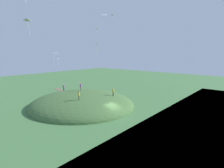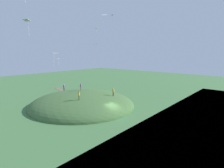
{
  "view_description": "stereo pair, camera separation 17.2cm",
  "coord_description": "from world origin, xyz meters",
  "views": [
    {
      "loc": [
        -21.37,
        25.92,
        11.85
      ],
      "look_at": [
        1.43,
        -1.22,
        5.77
      ],
      "focal_mm": 29.3,
      "sensor_mm": 36.0,
      "label": 1
    },
    {
      "loc": [
        -21.5,
        25.81,
        11.85
      ],
      "look_at": [
        1.43,
        -1.22,
        5.77
      ],
      "focal_mm": 29.3,
      "sensor_mm": 36.0,
      "label": 2
    }
  ],
  "objects": [
    {
      "name": "kite_3",
      "position": [
        19.07,
        -0.92,
        10.18
      ],
      "size": [
        0.79,
        0.67,
        1.77
      ],
      "color": "white"
    },
    {
      "name": "grass_hill",
      "position": [
        9.8,
        -0.53,
        0.0
      ],
      "size": [
        23.87,
        23.23,
        6.06
      ],
      "primitive_type": "ellipsoid",
      "color": "#3F6433",
      "rests_on": "ground_plane"
    },
    {
      "name": "kite_12",
      "position": [
        7.27,
        -5.35,
        20.05
      ],
      "size": [
        1.41,
        1.26,
        1.94
      ],
      "color": "white"
    },
    {
      "name": "kite_10",
      "position": [
        5.62,
        8.71,
        11.7
      ],
      "size": [
        1.08,
        1.29,
        2.13
      ],
      "color": "white"
    },
    {
      "name": "ground_plane",
      "position": [
        0.0,
        0.0,
        0.0
      ],
      "size": [
        160.0,
        160.0,
        0.0
      ],
      "primitive_type": "plane",
      "color": "#416F3D"
    },
    {
      "name": "kite_4",
      "position": [
        3.81,
        -4.02,
        19.3
      ],
      "size": [
        0.92,
        0.88,
        1.81
      ],
      "color": "white"
    },
    {
      "name": "person_near_shore",
      "position": [
        3.79,
        -4.43,
        3.52
      ],
      "size": [
        0.59,
        0.59,
        1.76
      ],
      "rotation": [
        0.0,
        0.0,
        0.48
      ],
      "color": "brown",
      "rests_on": "grass_hill"
    },
    {
      "name": "dirt_path",
      "position": [
        24.61,
        -6.25,
        0.02
      ],
      "size": [
        16.43,
        6.12,
        0.04
      ],
      "primitive_type": "cube",
      "rotation": [
        0.0,
        0.0,
        -0.28
      ],
      "color": "brown",
      "rests_on": "ground_plane"
    },
    {
      "name": "kite_2",
      "position": [
        0.55,
        4.13,
        13.18
      ],
      "size": [
        1.16,
        1.09,
        1.5
      ],
      "color": "silver"
    },
    {
      "name": "kite_7",
      "position": [
        10.7,
        -6.38,
        17.39
      ],
      "size": [
        0.61,
        0.73,
        2.09
      ],
      "color": "silver"
    },
    {
      "name": "person_walking_path",
      "position": [
        18.37,
        -1.76,
        3.18
      ],
      "size": [
        0.47,
        0.47,
        1.73
      ],
      "rotation": [
        0.0,
        0.0,
        3.43
      ],
      "color": "#1C2C4D",
      "rests_on": "grass_hill"
    },
    {
      "name": "kite_6",
      "position": [
        1.2,
        14.94,
        15.58
      ],
      "size": [
        0.98,
        0.8,
        1.98
      ],
      "color": "silver"
    },
    {
      "name": "person_watching_kites",
      "position": [
        6.06,
        3.41,
        3.81
      ],
      "size": [
        0.5,
        0.5,
        1.76
      ],
      "rotation": [
        0.0,
        0.0,
        2.65
      ],
      "color": "#3C3727",
      "rests_on": "grass_hill"
    },
    {
      "name": "person_with_child",
      "position": [
        11.58,
        -1.75,
        4.12
      ],
      "size": [
        0.53,
        0.53,
        1.8
      ],
      "rotation": [
        0.0,
        0.0,
        2.12
      ],
      "color": "#52554C",
      "rests_on": "grass_hill"
    }
  ]
}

